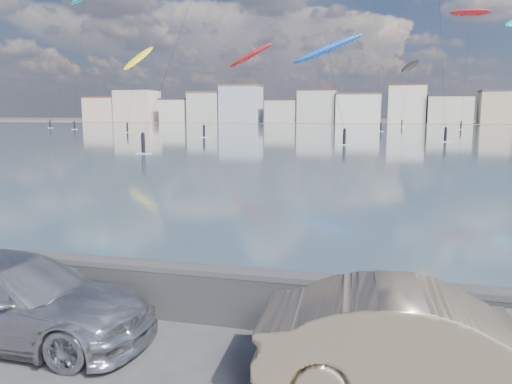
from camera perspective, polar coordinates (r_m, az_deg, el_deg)
bay_water at (r=97.02m, az=12.39°, el=6.60°), size 500.00×177.00×0.00m
far_shore_strip at (r=205.45m, az=13.50°, el=7.73°), size 500.00×60.00×0.00m
seawall at (r=9.33m, az=-8.10°, el=-10.86°), size 400.00×0.36×1.08m
far_buildings at (r=191.42m, az=13.89°, el=9.44°), size 240.79×13.26×14.60m
car_silver at (r=9.36m, az=-25.86°, el=-10.90°), size 4.81×2.01×1.39m
car_champagne at (r=7.23m, az=18.86°, el=-16.08°), size 4.52×1.83×1.46m
kitesurfer_5 at (r=91.02m, az=-0.75°, el=15.23°), size 8.94×17.08×16.33m
kitesurfer_6 at (r=110.27m, az=-13.29°, el=14.58°), size 5.56×14.25×18.18m
kitesurfer_13 at (r=76.25m, az=8.21°, el=15.82°), size 10.74×18.37×15.57m
kitesurfer_15 at (r=156.77m, az=17.20°, el=13.50°), size 6.65×18.77×20.04m
kitesurfer_16 at (r=137.66m, az=23.33°, el=18.19°), size 9.75×14.32×28.65m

